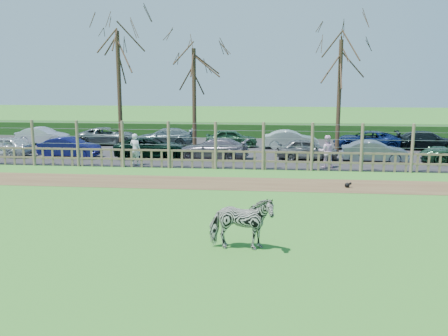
# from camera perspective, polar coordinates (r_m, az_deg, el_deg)

# --- Properties ---
(ground) EXTENTS (120.00, 120.00, 0.00)m
(ground) POSITION_cam_1_polar(r_m,az_deg,el_deg) (18.63, -3.85, -4.69)
(ground) COLOR #54A43D
(ground) RESTS_ON ground
(dirt_strip) EXTENTS (34.00, 2.80, 0.01)m
(dirt_strip) POSITION_cam_1_polar(r_m,az_deg,el_deg) (22.95, -1.98, -1.72)
(dirt_strip) COLOR brown
(dirt_strip) RESTS_ON ground
(asphalt) EXTENTS (44.00, 13.00, 0.04)m
(asphalt) POSITION_cam_1_polar(r_m,az_deg,el_deg) (32.72, 0.38, 2.05)
(asphalt) COLOR #232326
(asphalt) RESTS_ON ground
(hedge) EXTENTS (46.00, 2.00, 1.10)m
(hedge) POSITION_cam_1_polar(r_m,az_deg,el_deg) (39.57, 1.34, 4.32)
(hedge) COLOR #1E4716
(hedge) RESTS_ON ground
(fence) EXTENTS (30.16, 0.16, 2.50)m
(fence) POSITION_cam_1_polar(r_m,az_deg,el_deg) (26.22, -0.96, 1.62)
(fence) COLOR brown
(fence) RESTS_ON ground
(tree_left) EXTENTS (4.80, 4.80, 7.88)m
(tree_left) POSITION_cam_1_polar(r_m,az_deg,el_deg) (31.69, -12.00, 11.69)
(tree_left) COLOR #3D2B1E
(tree_left) RESTS_ON ground
(tree_mid) EXTENTS (4.80, 4.80, 6.83)m
(tree_mid) POSITION_cam_1_polar(r_m,az_deg,el_deg) (31.61, -3.46, 10.55)
(tree_mid) COLOR #3D2B1E
(tree_mid) RESTS_ON ground
(tree_right) EXTENTS (4.80, 4.80, 7.35)m
(tree_right) POSITION_cam_1_polar(r_m,az_deg,el_deg) (31.96, 13.14, 10.97)
(tree_right) COLOR #3D2B1E
(tree_right) RESTS_ON ground
(zebra) EXTENTS (1.86, 0.87, 1.56)m
(zebra) POSITION_cam_1_polar(r_m,az_deg,el_deg) (14.19, 1.96, -6.33)
(zebra) COLOR gray
(zebra) RESTS_ON ground
(visitor_a) EXTENTS (0.72, 0.57, 1.72)m
(visitor_a) POSITION_cam_1_polar(r_m,az_deg,el_deg) (27.59, -10.11, 2.12)
(visitor_a) COLOR silver
(visitor_a) RESTS_ON asphalt
(visitor_b) EXTENTS (0.87, 0.70, 1.72)m
(visitor_b) POSITION_cam_1_polar(r_m,az_deg,el_deg) (26.94, 11.62, 1.86)
(visitor_b) COLOR silver
(visitor_b) RESTS_ON asphalt
(crow) EXTENTS (0.31, 0.23, 0.25)m
(crow) POSITION_cam_1_polar(r_m,az_deg,el_deg) (22.66, 13.94, -1.89)
(crow) COLOR black
(crow) RESTS_ON ground
(car_0) EXTENTS (3.68, 1.87, 1.20)m
(car_0) POSITION_cam_1_polar(r_m,az_deg,el_deg) (32.92, -23.78, 2.28)
(car_0) COLOR #AFB6BE
(car_0) RESTS_ON asphalt
(car_1) EXTENTS (3.74, 1.58, 1.20)m
(car_1) POSITION_cam_1_polar(r_m,az_deg,el_deg) (31.13, -17.23, 2.28)
(car_1) COLOR #101250
(car_1) RESTS_ON asphalt
(car_2) EXTENTS (4.54, 2.55, 1.20)m
(car_2) POSITION_cam_1_polar(r_m,az_deg,el_deg) (29.95, -8.35, 2.33)
(car_2) COLOR black
(car_2) RESTS_ON asphalt
(car_3) EXTENTS (4.30, 2.13, 1.20)m
(car_3) POSITION_cam_1_polar(r_m,az_deg,el_deg) (29.18, -1.23, 2.22)
(car_3) COLOR #565260
(car_3) RESTS_ON asphalt
(car_4) EXTENTS (3.56, 1.53, 1.20)m
(car_4) POSITION_cam_1_polar(r_m,az_deg,el_deg) (29.42, 9.51, 2.15)
(car_4) COLOR #585B5D
(car_4) RESTS_ON asphalt
(car_5) EXTENTS (3.72, 1.51, 1.20)m
(car_5) POSITION_cam_1_polar(r_m,az_deg,el_deg) (29.34, 16.83, 1.81)
(car_5) COLOR #525C68
(car_5) RESTS_ON asphalt
(car_7) EXTENTS (3.69, 1.43, 1.20)m
(car_7) POSITION_cam_1_polar(r_m,az_deg,el_deg) (37.47, -20.00, 3.46)
(car_7) COLOR #ABAEC2
(car_7) RESTS_ON asphalt
(car_8) EXTENTS (4.54, 2.54, 1.20)m
(car_8) POSITION_cam_1_polar(r_m,az_deg,el_deg) (36.11, -13.11, 3.58)
(car_8) COLOR #4F5A5C
(car_8) RESTS_ON asphalt
(car_9) EXTENTS (4.18, 1.79, 1.20)m
(car_9) POSITION_cam_1_polar(r_m,az_deg,el_deg) (34.97, -6.78, 3.56)
(car_9) COLOR slate
(car_9) RESTS_ON asphalt
(car_10) EXTENTS (3.64, 1.75, 1.20)m
(car_10) POSITION_cam_1_polar(r_m,az_deg,el_deg) (34.05, 0.84, 3.44)
(car_10) COLOR #214A2D
(car_10) RESTS_ON asphalt
(car_11) EXTENTS (3.69, 1.43, 1.20)m
(car_11) POSITION_cam_1_polar(r_m,az_deg,el_deg) (33.62, 7.63, 3.25)
(car_11) COLOR #B1C3BB
(car_11) RESTS_ON asphalt
(car_12) EXTENTS (4.48, 2.37, 1.20)m
(car_12) POSITION_cam_1_polar(r_m,az_deg,el_deg) (34.35, 15.95, 3.09)
(car_12) COLOR #0C1B4E
(car_12) RESTS_ON asphalt
(car_13) EXTENTS (4.32, 2.21, 1.20)m
(car_13) POSITION_cam_1_polar(r_m,az_deg,el_deg) (35.39, 22.26, 2.92)
(car_13) COLOR black
(car_13) RESTS_ON asphalt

